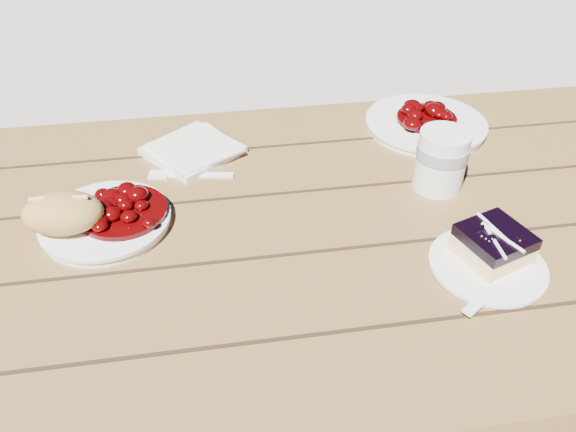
{
  "coord_description": "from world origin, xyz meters",
  "views": [
    {
      "loc": [
        -0.04,
        -0.71,
        1.33
      ],
      "look_at": [
        0.06,
        -0.06,
        0.81
      ],
      "focal_mm": 35.0,
      "sensor_mm": 36.0,
      "label": 1
    }
  ],
  "objects": [
    {
      "name": "fork_dessert",
      "position": [
        0.33,
        -0.21,
        0.76
      ],
      "size": [
        0.15,
        0.11,
        0.0
      ],
      "primitive_type": null,
      "rotation": [
        0.0,
        0.0,
        -0.99
      ],
      "color": "white",
      "rests_on": "dessert_plate"
    },
    {
      "name": "bread_roll",
      "position": [
        -0.28,
        0.02,
        0.8
      ],
      "size": [
        0.13,
        0.09,
        0.06
      ],
      "primitive_type": "ellipsoid",
      "rotation": [
        0.0,
        0.0,
        -0.08
      ],
      "color": "#B78E46",
      "rests_on": "main_plate"
    },
    {
      "name": "picnic_table",
      "position": [
        0.0,
        -0.0,
        0.59
      ],
      "size": [
        2.0,
        1.55,
        0.75
      ],
      "color": "brown",
      "rests_on": "ground"
    },
    {
      "name": "blueberry_cake",
      "position": [
        0.36,
        -0.14,
        0.78
      ],
      "size": [
        0.11,
        0.11,
        0.05
      ],
      "rotation": [
        0.0,
        0.0,
        0.33
      ],
      "color": "#FAD588",
      "rests_on": "dessert_plate"
    },
    {
      "name": "goulash_stew",
      "position": [
        -0.19,
        0.04,
        0.79
      ],
      "size": [
        0.14,
        0.14,
        0.04
      ],
      "primitive_type": null,
      "color": "#400202",
      "rests_on": "main_plate"
    },
    {
      "name": "coffee_cup",
      "position": [
        0.35,
        0.06,
        0.8
      ],
      "size": [
        0.09,
        0.09,
        0.11
      ],
      "primitive_type": "cylinder",
      "color": "white",
      "rests_on": "picnic_table"
    },
    {
      "name": "main_plate",
      "position": [
        -0.22,
        0.04,
        0.76
      ],
      "size": [
        0.2,
        0.2,
        0.02
      ],
      "primitive_type": "cylinder",
      "color": "white",
      "rests_on": "picnic_table"
    },
    {
      "name": "fork_table",
      "position": [
        -0.07,
        0.16,
        0.75
      ],
      "size": [
        0.16,
        0.05,
        0.0
      ],
      "primitive_type": null,
      "rotation": [
        0.0,
        0.0,
        1.41
      ],
      "color": "white",
      "rests_on": "picnic_table"
    },
    {
      "name": "dessert_plate",
      "position": [
        0.35,
        -0.16,
        0.76
      ],
      "size": [
        0.17,
        0.17,
        0.01
      ],
      "primitive_type": "cylinder",
      "color": "white",
      "rests_on": "picnic_table"
    },
    {
      "name": "second_plate",
      "position": [
        0.4,
        0.27,
        0.76
      ],
      "size": [
        0.24,
        0.24,
        0.02
      ],
      "primitive_type": "cylinder",
      "color": "white",
      "rests_on": "picnic_table"
    },
    {
      "name": "second_stew",
      "position": [
        0.4,
        0.27,
        0.79
      ],
      "size": [
        0.12,
        0.12,
        0.04
      ],
      "primitive_type": null,
      "color": "#400202",
      "rests_on": "second_plate"
    },
    {
      "name": "napkin_stack",
      "position": [
        -0.08,
        0.24,
        0.76
      ],
      "size": [
        0.21,
        0.21,
        0.01
      ],
      "primitive_type": "cube",
      "rotation": [
        0.0,
        0.0,
        0.66
      ],
      "color": "white",
      "rests_on": "picnic_table"
    }
  ]
}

